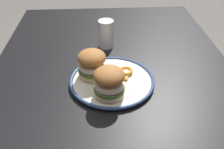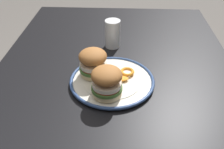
# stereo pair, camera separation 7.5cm
# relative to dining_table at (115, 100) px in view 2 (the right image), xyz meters

# --- Properties ---
(dining_table) EXTENTS (1.46, 0.95, 0.73)m
(dining_table) POSITION_rel_dining_table_xyz_m (0.00, 0.00, 0.00)
(dining_table) COLOR black
(dining_table) RESTS_ON ground
(dinner_plate) EXTENTS (0.31, 0.31, 0.02)m
(dinner_plate) POSITION_rel_dining_table_xyz_m (0.00, -0.01, 0.10)
(dinner_plate) COLOR silver
(dinner_plate) RESTS_ON dining_table
(sandwich_half_left) EXTENTS (0.14, 0.14, 0.10)m
(sandwich_half_left) POSITION_rel_dining_table_xyz_m (0.08, -0.02, 0.15)
(sandwich_half_left) COLOR beige
(sandwich_half_left) RESTS_ON dinner_plate
(sandwich_half_right) EXTENTS (0.14, 0.14, 0.10)m
(sandwich_half_right) POSITION_rel_dining_table_xyz_m (-0.03, -0.08, 0.15)
(sandwich_half_right) COLOR beige
(sandwich_half_right) RESTS_ON dinner_plate
(orange_peel_curled) EXTENTS (0.07, 0.07, 0.01)m
(orange_peel_curled) POSITION_rel_dining_table_xyz_m (-0.04, 0.04, 0.11)
(orange_peel_curled) COLOR orange
(orange_peel_curled) RESTS_ON dinner_plate
(orange_peel_strip_long) EXTENTS (0.04, 0.08, 0.01)m
(orange_peel_strip_long) POSITION_rel_dining_table_xyz_m (0.00, 0.01, 0.11)
(orange_peel_strip_long) COLOR orange
(orange_peel_strip_long) RESTS_ON dinner_plate
(drinking_glass) EXTENTS (0.07, 0.07, 0.12)m
(drinking_glass) POSITION_rel_dining_table_xyz_m (-0.27, -0.02, 0.14)
(drinking_glass) COLOR white
(drinking_glass) RESTS_ON dining_table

